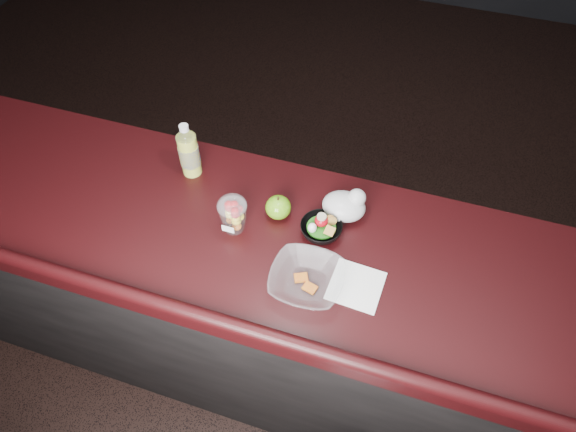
# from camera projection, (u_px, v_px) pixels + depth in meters

# --- Properties ---
(ground) EXTENTS (8.00, 8.00, 0.00)m
(ground) POSITION_uv_depth(u_px,v_px,m) (262.00, 423.00, 2.33)
(ground) COLOR black
(ground) RESTS_ON ground
(room_shell) EXTENTS (8.00, 8.00, 8.00)m
(room_shell) POSITION_uv_depth(u_px,v_px,m) (220.00, 94.00, 0.91)
(room_shell) COLOR black
(room_shell) RESTS_ON ground
(counter) EXTENTS (4.06, 0.71, 1.02)m
(counter) POSITION_uv_depth(u_px,v_px,m) (281.00, 312.00, 2.11)
(counter) COLOR black
(counter) RESTS_ON ground
(lemonade_bottle) EXTENTS (0.07, 0.07, 0.22)m
(lemonade_bottle) POSITION_uv_depth(u_px,v_px,m) (189.00, 153.00, 1.84)
(lemonade_bottle) COLOR #C9D436
(lemonade_bottle) RESTS_ON counter
(fruit_cup) EXTENTS (0.10, 0.10, 0.14)m
(fruit_cup) POSITION_uv_depth(u_px,v_px,m) (233.00, 214.00, 1.69)
(fruit_cup) COLOR white
(fruit_cup) RESTS_ON counter
(green_apple) EXTENTS (0.09, 0.09, 0.09)m
(green_apple) POSITION_uv_depth(u_px,v_px,m) (278.00, 207.00, 1.75)
(green_apple) COLOR #42840F
(green_apple) RESTS_ON counter
(plastic_bag) EXTENTS (0.15, 0.12, 0.11)m
(plastic_bag) POSITION_uv_depth(u_px,v_px,m) (345.00, 205.00, 1.74)
(plastic_bag) COLOR silver
(plastic_bag) RESTS_ON counter
(snack_bowl) EXTENTS (0.18, 0.18, 0.08)m
(snack_bowl) POSITION_uv_depth(u_px,v_px,m) (321.00, 228.00, 1.71)
(snack_bowl) COLOR black
(snack_bowl) RESTS_ON counter
(takeout_bowl) EXTENTS (0.23, 0.23, 0.06)m
(takeout_bowl) POSITION_uv_depth(u_px,v_px,m) (307.00, 280.00, 1.58)
(takeout_bowl) COLOR silver
(takeout_bowl) RESTS_ON counter
(paper_napkin) EXTENTS (0.17, 0.17, 0.00)m
(paper_napkin) POSITION_uv_depth(u_px,v_px,m) (356.00, 286.00, 1.60)
(paper_napkin) COLOR white
(paper_napkin) RESTS_ON counter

